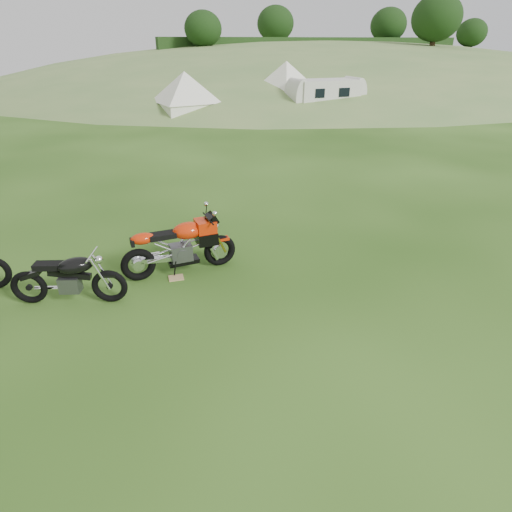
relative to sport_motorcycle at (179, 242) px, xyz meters
name	(u,v)px	position (x,y,z in m)	size (l,w,h in m)	color
ground	(286,316)	(1.21, -2.13, -0.63)	(120.00, 120.00, 0.00)	#1C3E0D
hillside	(320,80)	(25.21, 37.87, -0.63)	(80.00, 64.00, 8.00)	#587E40
hedgerow	(320,80)	(25.21, 37.87, -0.63)	(36.00, 1.20, 8.60)	black
sport_motorcycle	(179,242)	(0.00, 0.00, 0.00)	(2.10, 0.52, 1.26)	red
plywood_board	(176,278)	(-0.16, -0.21, -0.62)	(0.28, 0.22, 0.02)	tan
vintage_moto_c	(67,277)	(-1.98, -0.34, -0.14)	(1.87, 0.43, 0.98)	black
tent_mid	(186,95)	(4.70, 17.80, 0.64)	(2.94, 2.94, 2.55)	white
tent_right	(286,88)	(10.99, 17.89, 0.77)	(3.23, 3.23, 2.80)	white
caravan	(325,98)	(12.24, 15.26, 0.41)	(4.43, 1.98, 2.08)	silver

